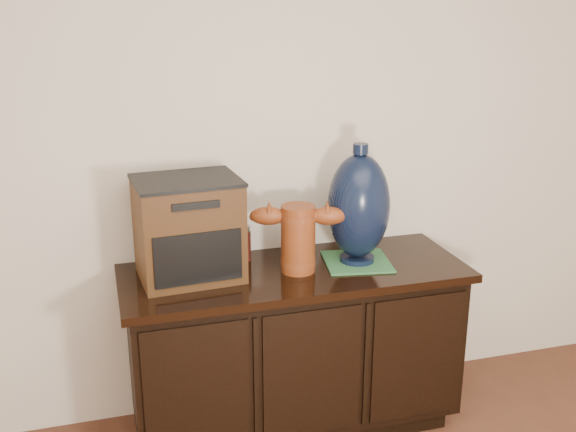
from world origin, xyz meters
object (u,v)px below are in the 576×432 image
object	(u,v)px
terracotta_vessel	(298,235)
lamp_base	(359,207)
tv_radio	(188,229)
spray_can	(245,243)
sideboard	(294,347)

from	to	relation	value
terracotta_vessel	lamp_base	size ratio (longest dim) A/B	0.78
tv_radio	spray_can	world-z (taller)	tv_radio
sideboard	lamp_base	xyz separation A→B (m)	(0.28, 0.00, 0.62)
tv_radio	lamp_base	world-z (taller)	lamp_base
sideboard	tv_radio	distance (m)	0.72
terracotta_vessel	spray_can	xyz separation A→B (m)	(-0.19, 0.18, -0.08)
terracotta_vessel	lamp_base	world-z (taller)	lamp_base
sideboard	spray_can	world-z (taller)	spray_can
lamp_base	spray_can	bearing A→B (deg)	160.52
spray_can	lamp_base	bearing A→B (deg)	-19.48
sideboard	lamp_base	distance (m)	0.68
tv_radio	spray_can	size ratio (longest dim) A/B	2.78
tv_radio	lamp_base	distance (m)	0.72
sideboard	tv_radio	world-z (taller)	tv_radio
spray_can	terracotta_vessel	bearing A→B (deg)	-44.31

